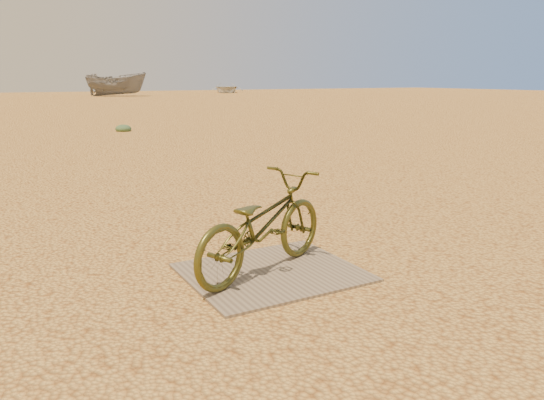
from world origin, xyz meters
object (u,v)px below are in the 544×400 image
plywood_board (272,272)px  boat_far_right (226,88)px  boat_mid_right (116,84)px  bicycle (262,224)px

plywood_board → boat_far_right: (21.47, 48.34, 0.48)m
plywood_board → boat_mid_right: (8.88, 43.05, 0.99)m
bicycle → boat_far_right: boat_far_right is taller
boat_far_right → bicycle: bearing=-85.7°
bicycle → boat_mid_right: 43.95m
boat_mid_right → boat_far_right: 13.67m
plywood_board → bicycle: bicycle is taller
plywood_board → bicycle: bearing=157.3°
bicycle → boat_far_right: (21.55, 48.31, 0.07)m
plywood_board → boat_far_right: bearing=66.0°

